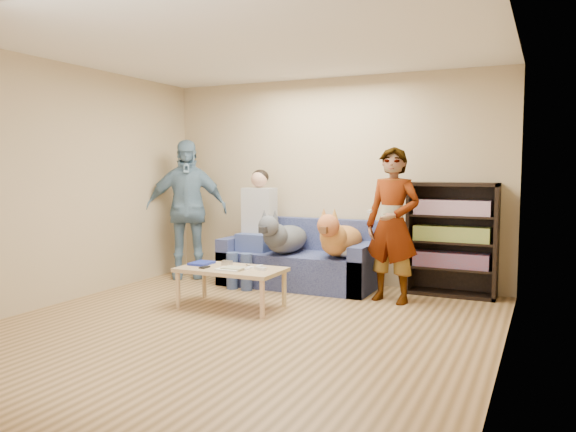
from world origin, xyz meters
The scene contains 26 objects.
ground centered at (0.00, 0.00, 0.00)m, with size 5.00×5.00×0.00m, color brown.
ceiling centered at (0.00, 0.00, 2.60)m, with size 5.00×5.00×0.00m, color white.
wall_back centered at (0.00, 2.50, 1.30)m, with size 4.50×4.50×0.00m, color tan.
wall_left centered at (-2.25, 0.00, 1.30)m, with size 5.00×5.00×0.00m, color tan.
wall_right centered at (2.25, 0.00, 1.30)m, with size 5.00×5.00×0.00m, color tan.
blanket centered at (0.48, 1.91, 0.50)m, with size 0.43×0.37×0.15m, color #B1B1B6.
person_standing_right centered at (1.01, 1.73, 0.85)m, with size 0.62×0.40×1.69m, color gray.
person_standing_left centered at (-1.84, 1.93, 0.92)m, with size 1.08×0.45×1.83m, color #7498BA.
held_controller centered at (0.81, 1.53, 1.00)m, with size 0.04×0.11×0.03m, color silver.
notebook_blue centered at (-0.86, 0.82, 0.43)m, with size 0.20×0.26×0.03m, color #1B2996.
papers centered at (-0.41, 0.67, 0.43)m, with size 0.26×0.20×0.01m, color white.
magazine centered at (-0.38, 0.69, 0.44)m, with size 0.22×0.17×0.01m, color #A9A587.
camera_silver centered at (-0.58, 0.89, 0.45)m, with size 0.11×0.06×0.05m, color #BBBABF.
controller_a centered at (-0.18, 0.87, 0.43)m, with size 0.04×0.13×0.03m, color silver.
controller_b centered at (-0.10, 0.79, 0.43)m, with size 0.09×0.06×0.03m, color silver.
headphone_cup_a centered at (-0.26, 0.75, 0.43)m, with size 0.07×0.07×0.02m, color white.
headphone_cup_b centered at (-0.26, 0.83, 0.43)m, with size 0.07×0.07×0.02m, color white.
pen_orange centered at (-0.48, 0.61, 0.42)m, with size 0.01×0.01×0.14m, color #BF811A.
pen_black centered at (-0.34, 0.95, 0.42)m, with size 0.01×0.01×0.14m, color black.
wallet centered at (-0.71, 0.65, 0.43)m, with size 0.07×0.12×0.01m, color black.
sofa centered at (-0.25, 2.10, 0.28)m, with size 1.90×0.85×0.82m.
person_seated centered at (-0.81, 1.97, 0.77)m, with size 0.40×0.73×1.47m.
dog_gray centered at (-0.36, 1.84, 0.63)m, with size 0.39×1.24×0.57m.
dog_tan centered at (0.33, 1.91, 0.64)m, with size 0.41×1.17×0.60m.
coffee_table centered at (-0.46, 0.77, 0.37)m, with size 1.10×0.60×0.42m.
bookshelf centered at (1.55, 2.33, 0.68)m, with size 1.00×0.34×1.30m.
Camera 1 is at (2.54, -4.25, 1.48)m, focal length 35.00 mm.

